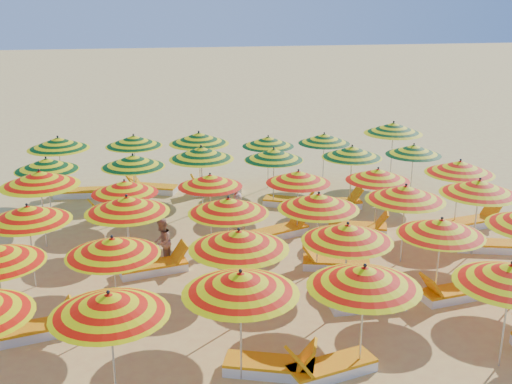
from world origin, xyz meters
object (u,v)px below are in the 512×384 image
at_px(umbrella_18, 40,178).
at_px(umbrella_22, 378,175).
at_px(beachgoer_a, 237,218).
at_px(lounger_8, 334,262).
at_px(umbrella_1, 109,304).
at_px(umbrella_14, 228,206).
at_px(umbrella_30, 58,143).
at_px(umbrella_23, 460,167).
at_px(umbrella_35, 393,128).
at_px(lounger_11, 359,228).
at_px(lounger_14, 291,202).
at_px(umbrella_15, 319,201).
at_px(umbrella_31, 134,141).
at_px(umbrella_2, 241,283).
at_px(lounger_7, 155,267).
at_px(lounger_17, 151,188).
at_px(lounger_3, 34,330).
at_px(umbrella_10, 441,227).
at_px(umbrella_29, 414,150).
at_px(umbrella_19, 125,187).
at_px(lounger_5, 454,293).
at_px(umbrella_12, 28,214).
at_px(umbrella_20, 210,181).
at_px(umbrella_16, 406,193).
at_px(umbrella_26, 201,153).
at_px(umbrella_4, 511,274).
at_px(umbrella_13, 127,205).
at_px(lounger_16, 78,192).
at_px(umbrella_7, 113,246).
at_px(umbrella_33, 268,141).
at_px(umbrella_24, 46,164).
at_px(umbrella_25, 133,161).
at_px(umbrella_9, 348,233).
at_px(umbrella_27, 274,154).
at_px(lounger_12, 473,222).
at_px(lounger_13, 117,213).
at_px(lounger_10, 281,231).
at_px(lounger_0, 272,366).
at_px(lounger_18, 215,189).
at_px(lounger_1, 330,368).
at_px(lounger_4, 369,302).
at_px(umbrella_21, 298,177).
at_px(umbrella_8, 239,240).
at_px(umbrella_17, 479,187).

height_order(umbrella_18, umbrella_22, umbrella_18).
bearing_deg(beachgoer_a, lounger_8, -7.84).
relative_size(umbrella_1, umbrella_14, 1.23).
bearing_deg(umbrella_30, umbrella_23, -21.64).
distance_m(umbrella_35, lounger_11, 5.93).
bearing_deg(umbrella_23, lounger_14, 149.05).
distance_m(umbrella_15, umbrella_31, 8.84).
distance_m(umbrella_2, lounger_7, 5.51).
relative_size(umbrella_22, lounger_17, 1.14).
relative_size(umbrella_22, lounger_3, 1.14).
height_order(umbrella_14, umbrella_30, umbrella_30).
xyz_separation_m(umbrella_10, umbrella_29, (2.26, 7.16, -0.10)).
height_order(umbrella_35, beachgoer_a, umbrella_35).
height_order(umbrella_19, lounger_5, umbrella_19).
distance_m(umbrella_12, lounger_17, 7.80).
height_order(umbrella_20, umbrella_22, umbrella_22).
bearing_deg(umbrella_16, umbrella_26, 135.08).
relative_size(umbrella_20, beachgoer_a, 1.49).
bearing_deg(lounger_17, umbrella_4, 138.31).
bearing_deg(umbrella_30, umbrella_13, -69.68).
relative_size(umbrella_23, lounger_16, 1.32).
distance_m(umbrella_7, lounger_16, 9.54).
distance_m(umbrella_33, lounger_3, 11.58).
bearing_deg(umbrella_7, umbrella_18, 114.67).
relative_size(umbrella_14, umbrella_24, 0.84).
distance_m(umbrella_13, umbrella_20, 3.25).
relative_size(umbrella_25, umbrella_33, 1.19).
height_order(umbrella_19, umbrella_24, umbrella_24).
height_order(umbrella_9, umbrella_33, umbrella_9).
bearing_deg(umbrella_22, umbrella_31, 144.82).
xyz_separation_m(umbrella_25, umbrella_27, (4.46, 0.27, -0.04)).
relative_size(umbrella_4, umbrella_30, 0.91).
relative_size(lounger_12, lounger_13, 1.00).
distance_m(lounger_3, lounger_10, 7.77).
bearing_deg(umbrella_24, lounger_0, -60.02).
bearing_deg(lounger_18, lounger_1, 91.57).
bearing_deg(lounger_4, umbrella_21, 97.42).
xyz_separation_m(umbrella_31, lounger_7, (0.61, -6.88, -1.69)).
bearing_deg(umbrella_20, umbrella_8, -88.25).
bearing_deg(umbrella_19, umbrella_14, -43.18).
height_order(umbrella_17, lounger_7, umbrella_17).
distance_m(umbrella_4, beachgoer_a, 8.18).
height_order(umbrella_2, lounger_4, umbrella_2).
bearing_deg(umbrella_26, lounger_16, 153.02).
xyz_separation_m(umbrella_21, lounger_1, (-0.94, -7.12, -1.60)).
xyz_separation_m(umbrella_18, umbrella_19, (2.26, -0.22, -0.29)).
distance_m(umbrella_10, lounger_10, 5.56).
bearing_deg(umbrella_30, lounger_14, -15.49).
height_order(lounger_1, lounger_5, same).
distance_m(umbrella_16, umbrella_19, 7.55).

